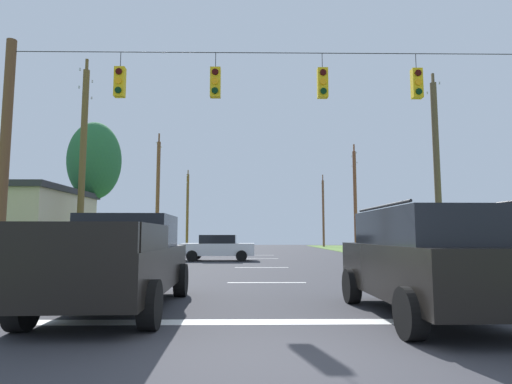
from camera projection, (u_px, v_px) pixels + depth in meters
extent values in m
plane|color=#333338|center=(293.00, 361.00, 4.96)|extent=(120.00, 120.00, 0.00)
cube|color=white|center=(280.00, 322.00, 7.19)|extent=(14.32, 0.45, 0.01)
cube|color=white|center=(267.00, 283.00, 13.16)|extent=(2.50, 0.15, 0.01)
cube|color=white|center=(262.00, 267.00, 19.31)|extent=(2.50, 0.15, 0.01)
cube|color=white|center=(259.00, 259.00, 26.62)|extent=(2.50, 0.15, 0.01)
cube|color=white|center=(257.00, 255.00, 31.14)|extent=(2.50, 0.15, 0.01)
cylinder|color=brown|center=(4.00, 159.00, 12.62)|extent=(0.30, 0.30, 7.63)
cylinder|color=black|center=(274.00, 53.00, 13.09)|extent=(16.52, 0.02, 0.02)
cylinder|color=black|center=(121.00, 60.00, 13.00)|extent=(0.02, 0.02, 0.51)
cube|color=yellow|center=(120.00, 82.00, 12.92)|extent=(0.32, 0.24, 0.95)
cylinder|color=#310503|center=(119.00, 71.00, 12.81)|extent=(0.20, 0.04, 0.20)
cylinder|color=orange|center=(118.00, 81.00, 12.78)|extent=(0.20, 0.04, 0.20)
cylinder|color=black|center=(118.00, 90.00, 12.75)|extent=(0.20, 0.04, 0.20)
cylinder|color=black|center=(216.00, 60.00, 13.04)|extent=(0.02, 0.02, 0.51)
cube|color=yellow|center=(215.00, 83.00, 12.96)|extent=(0.32, 0.24, 0.95)
cylinder|color=#310503|center=(215.00, 72.00, 12.85)|extent=(0.20, 0.04, 0.20)
cylinder|color=orange|center=(215.00, 81.00, 12.82)|extent=(0.20, 0.04, 0.20)
cylinder|color=black|center=(215.00, 90.00, 12.79)|extent=(0.20, 0.04, 0.20)
cylinder|color=black|center=(322.00, 61.00, 13.08)|extent=(0.02, 0.02, 0.51)
cube|color=yellow|center=(323.00, 83.00, 13.00)|extent=(0.32, 0.24, 0.95)
cylinder|color=#310503|center=(323.00, 72.00, 12.90)|extent=(0.20, 0.04, 0.20)
cylinder|color=orange|center=(323.00, 82.00, 12.86)|extent=(0.20, 0.04, 0.20)
cylinder|color=black|center=(324.00, 91.00, 12.83)|extent=(0.20, 0.04, 0.20)
cylinder|color=black|center=(416.00, 61.00, 13.12)|extent=(0.02, 0.02, 0.51)
cube|color=yellow|center=(417.00, 84.00, 13.04)|extent=(0.32, 0.24, 0.95)
cylinder|color=#310503|center=(418.00, 73.00, 12.93)|extent=(0.20, 0.04, 0.20)
cylinder|color=orange|center=(419.00, 82.00, 12.90)|extent=(0.20, 0.04, 0.20)
cylinder|color=black|center=(419.00, 91.00, 12.87)|extent=(0.20, 0.04, 0.20)
cube|color=black|center=(120.00, 269.00, 8.43)|extent=(2.18, 5.46, 0.85)
cube|color=black|center=(129.00, 231.00, 9.15)|extent=(1.91, 1.96, 0.70)
cube|color=black|center=(44.00, 237.00, 7.11)|extent=(0.18, 2.38, 0.45)
cube|color=black|center=(154.00, 237.00, 7.20)|extent=(0.18, 2.38, 0.45)
cube|color=black|center=(69.00, 237.00, 5.86)|extent=(1.96, 0.16, 0.45)
cylinder|color=black|center=(99.00, 280.00, 10.16)|extent=(0.31, 0.81, 0.80)
cylinder|color=black|center=(181.00, 280.00, 10.25)|extent=(0.31, 0.81, 0.80)
cylinder|color=black|center=(22.00, 306.00, 6.51)|extent=(0.31, 0.81, 0.80)
cylinder|color=black|center=(150.00, 305.00, 6.60)|extent=(0.31, 0.81, 0.80)
cube|color=black|center=(426.00, 270.00, 7.67)|extent=(2.03, 4.83, 0.95)
cube|color=black|center=(428.00, 227.00, 7.61)|extent=(1.85, 3.23, 0.65)
cylinder|color=black|center=(381.00, 207.00, 7.62)|extent=(0.09, 2.72, 0.05)
cylinder|color=black|center=(472.00, 207.00, 7.67)|extent=(0.09, 2.72, 0.05)
cylinder|color=black|center=(352.00, 286.00, 9.22)|extent=(0.27, 0.76, 0.76)
cylinder|color=black|center=(438.00, 286.00, 9.27)|extent=(0.27, 0.76, 0.76)
cylinder|color=black|center=(410.00, 313.00, 5.97)|extent=(0.27, 0.76, 0.76)
cube|color=silver|center=(218.00, 249.00, 24.54)|extent=(4.31, 1.83, 0.70)
cube|color=black|center=(218.00, 239.00, 24.60)|extent=(2.11, 1.64, 0.50)
cylinder|color=black|center=(242.00, 255.00, 25.41)|extent=(0.64, 0.22, 0.64)
cylinder|color=black|center=(242.00, 256.00, 23.62)|extent=(0.64, 0.22, 0.64)
cylinder|color=black|center=(196.00, 255.00, 25.39)|extent=(0.64, 0.22, 0.64)
cylinder|color=black|center=(192.00, 256.00, 23.60)|extent=(0.64, 0.22, 0.64)
cylinder|color=brown|center=(437.00, 172.00, 21.45)|extent=(0.33, 0.33, 9.55)
cube|color=brown|center=(433.00, 90.00, 21.91)|extent=(0.12, 0.12, 1.84)
cylinder|color=#B2B7BC|center=(427.00, 93.00, 22.65)|extent=(0.08, 0.08, 0.12)
cylinder|color=#B2B7BC|center=(440.00, 83.00, 21.19)|extent=(0.08, 0.08, 0.12)
cylinder|color=brown|center=(355.00, 201.00, 36.86)|extent=(0.30, 0.30, 9.04)
cube|color=brown|center=(354.00, 156.00, 37.29)|extent=(0.12, 0.12, 2.12)
cylinder|color=#B2B7BC|center=(352.00, 156.00, 38.14)|extent=(0.08, 0.08, 0.12)
cylinder|color=#B2B7BC|center=(356.00, 153.00, 36.46)|extent=(0.08, 0.08, 0.12)
cube|color=brown|center=(354.00, 166.00, 37.20)|extent=(0.12, 0.12, 2.26)
cylinder|color=#B2B7BC|center=(352.00, 166.00, 38.11)|extent=(0.08, 0.08, 0.12)
cylinder|color=#B2B7BC|center=(357.00, 163.00, 36.31)|extent=(0.08, 0.08, 0.12)
cylinder|color=brown|center=(323.00, 213.00, 53.84)|extent=(0.29, 0.29, 8.67)
cube|color=brown|center=(323.00, 183.00, 54.25)|extent=(0.12, 0.12, 2.33)
cylinder|color=#B2B7BC|center=(322.00, 183.00, 55.19)|extent=(0.08, 0.08, 0.12)
cylinder|color=#B2B7BC|center=(324.00, 182.00, 53.33)|extent=(0.08, 0.08, 0.12)
cube|color=brown|center=(323.00, 190.00, 54.15)|extent=(0.12, 0.12, 2.04)
cylinder|color=#B2B7BC|center=(322.00, 190.00, 54.98)|extent=(0.08, 0.08, 0.12)
cylinder|color=#B2B7BC|center=(324.00, 189.00, 53.35)|extent=(0.08, 0.08, 0.12)
cylinder|color=brown|center=(82.00, 166.00, 20.45)|extent=(0.31, 0.31, 9.84)
cube|color=brown|center=(86.00, 78.00, 20.92)|extent=(0.12, 0.12, 1.96)
cylinder|color=#B2B7BC|center=(92.00, 81.00, 21.71)|extent=(0.08, 0.08, 0.12)
cylinder|color=#B2B7BC|center=(80.00, 69.00, 20.15)|extent=(0.08, 0.08, 0.12)
cube|color=brown|center=(86.00, 95.00, 20.83)|extent=(0.12, 0.12, 1.99)
cylinder|color=#B2B7BC|center=(92.00, 98.00, 21.63)|extent=(0.08, 0.08, 0.12)
cylinder|color=#B2B7BC|center=(79.00, 87.00, 20.05)|extent=(0.08, 0.08, 0.12)
cylinder|color=brown|center=(158.00, 196.00, 36.60)|extent=(0.32, 0.32, 9.85)
cube|color=brown|center=(159.00, 146.00, 37.07)|extent=(0.12, 0.12, 2.35)
cylinder|color=#B2B7BC|center=(161.00, 147.00, 38.02)|extent=(0.08, 0.08, 0.12)
cylinder|color=#B2B7BC|center=(157.00, 143.00, 36.15)|extent=(0.08, 0.08, 0.12)
cylinder|color=brown|center=(187.00, 210.00, 53.65)|extent=(0.34, 0.34, 9.46)
cube|color=brown|center=(188.00, 177.00, 54.10)|extent=(0.12, 0.12, 1.93)
cylinder|color=#B2B7BC|center=(189.00, 177.00, 54.88)|extent=(0.08, 0.08, 0.12)
cylinder|color=#B2B7BC|center=(187.00, 175.00, 53.35)|extent=(0.08, 0.08, 0.12)
cube|color=brown|center=(188.00, 184.00, 54.01)|extent=(0.12, 0.12, 1.97)
cylinder|color=#B2B7BC|center=(189.00, 184.00, 54.81)|extent=(0.08, 0.08, 0.12)
cylinder|color=#B2B7BC|center=(187.00, 182.00, 53.24)|extent=(0.08, 0.08, 0.12)
cylinder|color=brown|center=(92.00, 221.00, 25.10)|extent=(0.24, 0.24, 4.76)
ellipsoid|color=#286737|center=(95.00, 161.00, 25.48)|extent=(3.20, 3.20, 4.80)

